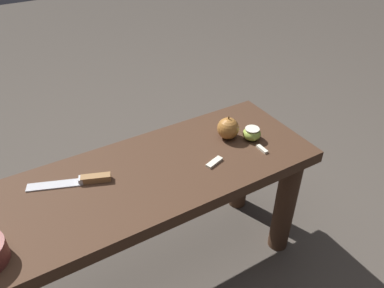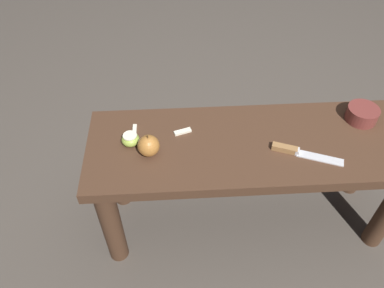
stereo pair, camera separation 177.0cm
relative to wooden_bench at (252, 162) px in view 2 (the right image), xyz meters
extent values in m
plane|color=#4C443D|center=(0.00, 0.00, -0.37)|extent=(8.00, 8.00, 0.00)
cube|color=#472D1E|center=(0.00, 0.00, 0.08)|extent=(1.16, 0.39, 0.04)
cylinder|color=#472D1E|center=(-0.52, -0.13, -0.15)|extent=(0.07, 0.07, 0.43)
cylinder|color=#472D1E|center=(0.52, -0.13, -0.15)|extent=(0.07, 0.07, 0.43)
cylinder|color=#472D1E|center=(0.52, 0.13, -0.15)|extent=(0.07, 0.07, 0.43)
cube|color=silver|center=(-0.20, 0.09, 0.10)|extent=(0.15, 0.08, 0.00)
cube|color=silver|center=(-0.13, 0.06, 0.11)|extent=(0.02, 0.03, 0.02)
cube|color=#9E7042|center=(-0.09, 0.04, 0.11)|extent=(0.09, 0.05, 0.02)
sphere|color=#B27233|center=(0.36, 0.03, 0.14)|extent=(0.07, 0.07, 0.07)
cylinder|color=#4C3319|center=(0.36, 0.03, 0.18)|extent=(0.01, 0.01, 0.01)
ellipsoid|color=#9EB747|center=(0.42, -0.02, 0.12)|extent=(0.06, 0.06, 0.04)
cylinder|color=white|center=(0.42, -0.02, 0.14)|extent=(0.05, 0.05, 0.00)
cube|color=white|center=(0.42, -0.09, 0.11)|extent=(0.01, 0.04, 0.01)
cube|color=white|center=(0.25, -0.06, 0.11)|extent=(0.06, 0.04, 0.01)
cylinder|color=brown|center=(-0.40, -0.09, 0.13)|extent=(0.11, 0.11, 0.05)
camera|label=1|loc=(-0.27, -0.79, 0.82)|focal=35.00mm
camera|label=2|loc=(0.27, 0.88, 1.03)|focal=35.00mm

